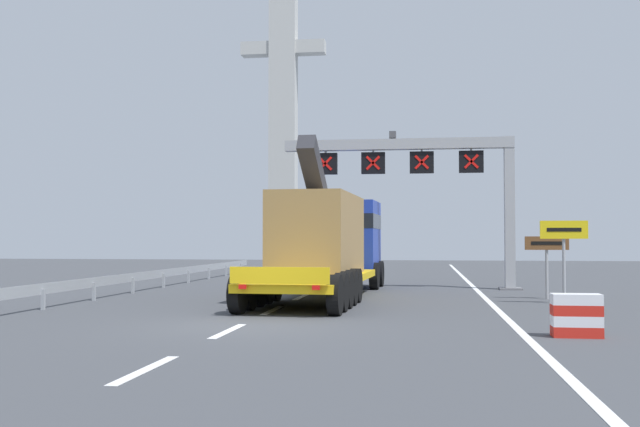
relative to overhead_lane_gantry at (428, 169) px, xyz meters
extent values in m
plane|color=#424449|center=(-4.30, -13.76, -4.98)|extent=(112.00, 112.00, 0.00)
cube|color=silver|center=(-4.50, -19.76, -4.97)|extent=(0.20, 2.60, 0.01)
cube|color=silver|center=(-4.50, -14.86, -4.97)|extent=(0.20, 2.60, 0.01)
cube|color=silver|center=(-4.50, -9.96, -4.97)|extent=(0.20, 2.60, 0.01)
cube|color=silver|center=(-4.50, -5.06, -4.97)|extent=(0.20, 2.60, 0.01)
cube|color=silver|center=(-4.50, -0.16, -4.97)|extent=(0.20, 2.60, 0.01)
cube|color=silver|center=(-4.50, 4.74, -4.97)|extent=(0.20, 2.60, 0.01)
cube|color=silver|center=(-4.50, 9.63, -4.97)|extent=(0.20, 2.60, 0.01)
cube|color=silver|center=(-4.50, 14.53, -4.97)|extent=(0.20, 2.60, 0.01)
cube|color=silver|center=(-4.50, 19.43, -4.97)|extent=(0.20, 2.60, 0.01)
cube|color=silver|center=(1.90, -1.76, -4.97)|extent=(0.20, 63.00, 0.01)
cube|color=#9EA0A5|center=(3.28, 0.00, -1.85)|extent=(0.40, 0.40, 6.26)
cube|color=slate|center=(3.28, 0.00, -4.94)|extent=(0.90, 0.90, 0.08)
cube|color=#9EA0A5|center=(-1.27, 0.00, 1.03)|extent=(9.50, 0.44, 0.44)
cube|color=#4C4C51|center=(-1.46, 0.00, 1.43)|extent=(0.28, 0.40, 0.28)
cube|color=black|center=(1.76, 0.00, 0.26)|extent=(0.99, 0.24, 0.90)
cube|color=#9EA0A5|center=(1.76, 0.00, 0.76)|extent=(0.08, 0.08, 0.16)
cube|color=red|center=(1.76, -0.13, 0.26)|extent=(0.60, 0.02, 0.60)
cube|color=red|center=(1.76, -0.13, 0.26)|extent=(0.60, 0.02, 0.60)
cube|color=black|center=(-0.26, 0.00, 0.26)|extent=(0.99, 0.24, 0.90)
cube|color=#9EA0A5|center=(-0.26, 0.00, 0.76)|extent=(0.08, 0.08, 0.16)
cube|color=red|center=(-0.26, -0.13, 0.26)|extent=(0.60, 0.02, 0.60)
cube|color=red|center=(-0.26, -0.13, 0.26)|extent=(0.60, 0.02, 0.60)
cube|color=black|center=(-2.28, 0.00, 0.26)|extent=(0.99, 0.24, 0.90)
cube|color=#9EA0A5|center=(-2.28, 0.00, 0.76)|extent=(0.08, 0.08, 0.16)
cube|color=red|center=(-2.28, -0.13, 0.26)|extent=(0.60, 0.02, 0.60)
cube|color=red|center=(-2.28, -0.13, 0.26)|extent=(0.60, 0.02, 0.60)
cube|color=black|center=(-4.30, 0.00, 0.26)|extent=(0.99, 0.24, 0.90)
cube|color=#9EA0A5|center=(-4.30, 0.00, 0.76)|extent=(0.08, 0.08, 0.16)
cube|color=red|center=(-4.30, -0.13, 0.26)|extent=(0.60, 0.02, 0.60)
cube|color=red|center=(-4.30, -0.13, 0.26)|extent=(0.60, 0.02, 0.60)
cube|color=yellow|center=(-3.72, -6.66, -4.25)|extent=(3.21, 10.50, 0.24)
cube|color=yellow|center=(-3.92, -11.94, -3.88)|extent=(2.66, 0.18, 0.44)
cylinder|color=black|center=(-5.24, -11.10, -4.43)|extent=(0.36, 1.11, 1.10)
cylinder|color=black|center=(-2.54, -11.21, -4.43)|extent=(0.36, 1.11, 1.10)
cylinder|color=black|center=(-5.20, -10.06, -4.43)|extent=(0.36, 1.11, 1.10)
cylinder|color=black|center=(-2.50, -10.16, -4.43)|extent=(0.36, 1.11, 1.10)
cylinder|color=black|center=(-5.16, -9.01, -4.43)|extent=(0.36, 1.11, 1.10)
cylinder|color=black|center=(-2.46, -9.11, -4.43)|extent=(0.36, 1.11, 1.10)
cylinder|color=black|center=(-5.12, -7.96, -4.43)|extent=(0.36, 1.11, 1.10)
cylinder|color=black|center=(-2.42, -8.06, -4.43)|extent=(0.36, 1.11, 1.10)
cylinder|color=black|center=(-5.08, -6.91, -4.43)|extent=(0.36, 1.11, 1.10)
cylinder|color=black|center=(-2.38, -7.01, -4.43)|extent=(0.36, 1.11, 1.10)
cube|color=#1E38AD|center=(-3.44, 0.43, -2.88)|extent=(2.70, 3.30, 3.10)
cube|color=black|center=(-3.44, 0.43, -2.18)|extent=(2.73, 3.32, 0.60)
cylinder|color=black|center=(-4.69, 1.36, -4.43)|extent=(0.38, 1.11, 1.10)
cylinder|color=black|center=(-2.12, 1.26, -4.43)|extent=(0.38, 1.11, 1.10)
cylinder|color=black|center=(-4.77, -0.64, -4.43)|extent=(0.38, 1.11, 1.10)
cylinder|color=black|center=(-2.19, -0.74, -4.43)|extent=(0.38, 1.11, 1.10)
cube|color=#9E7A47|center=(-3.70, -6.26, -2.78)|extent=(2.60, 5.81, 2.70)
cube|color=#2D2D33|center=(-3.73, -7.12, -0.83)|extent=(0.68, 2.96, 2.29)
cube|color=red|center=(-4.90, -11.94, -4.18)|extent=(0.20, 0.07, 0.12)
cube|color=red|center=(-2.95, -12.02, -4.18)|extent=(0.20, 0.07, 0.12)
cylinder|color=#9EA0A5|center=(4.19, -6.66, -3.66)|extent=(0.10, 0.10, 2.63)
cube|color=yellow|center=(4.19, -6.72, -2.63)|extent=(1.46, 0.06, 0.57)
cube|color=black|center=(4.19, -6.76, -2.63)|extent=(1.05, 0.01, 0.12)
cylinder|color=#9EA0A5|center=(3.97, -4.75, -3.91)|extent=(0.10, 0.10, 2.14)
cube|color=brown|center=(3.97, -4.81, -3.07)|extent=(1.46, 0.06, 0.46)
cube|color=black|center=(3.97, -4.85, -3.07)|extent=(1.05, 0.01, 0.12)
cube|color=red|center=(2.96, -14.79, -4.87)|extent=(1.00, 0.51, 0.23)
cube|color=white|center=(2.96, -14.79, -4.64)|extent=(1.00, 0.51, 0.22)
cube|color=red|center=(2.96, -14.79, -4.42)|extent=(1.00, 0.51, 0.23)
cube|color=white|center=(2.96, -14.79, -4.19)|extent=(1.00, 0.51, 0.23)
cube|color=#999EA3|center=(-11.16, -0.82, -4.38)|extent=(0.04, 29.88, 0.32)
cube|color=#999EA3|center=(-11.10, -10.78, -4.68)|extent=(0.10, 0.10, 0.60)
cube|color=#999EA3|center=(-11.10, -7.46, -4.68)|extent=(0.10, 0.10, 0.60)
cube|color=#999EA3|center=(-11.10, -4.14, -4.68)|extent=(0.10, 0.10, 0.60)
cube|color=#999EA3|center=(-11.10, -0.82, -4.68)|extent=(0.10, 0.10, 0.60)
cube|color=#999EA3|center=(-11.10, 2.50, -4.68)|extent=(0.10, 0.10, 0.60)
cube|color=#999EA3|center=(-11.10, 5.82, -4.68)|extent=(0.10, 0.10, 0.60)
cube|color=#999EA3|center=(-11.10, 9.14, -4.68)|extent=(0.10, 0.10, 0.60)
cube|color=#999EA3|center=(-11.10, 12.46, -4.68)|extent=(0.10, 0.10, 0.60)
cube|color=#B7B7B2|center=(-14.91, 45.67, 13.07)|extent=(2.80, 2.00, 36.09)
cube|color=#B7B7B2|center=(-14.91, 45.67, 17.40)|extent=(9.00, 1.60, 1.40)
camera|label=1|loc=(-0.19, -30.83, -2.95)|focal=41.43mm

